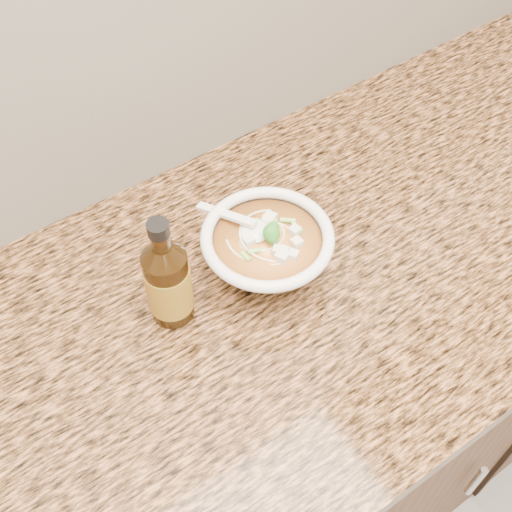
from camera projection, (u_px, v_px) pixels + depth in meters
cabinet at (234, 438)px, 1.31m from camera, size 4.00×0.65×0.86m
counter_slab at (226, 320)px, 0.95m from camera, size 4.00×0.68×0.04m
soup_bowl at (267, 252)px, 0.95m from camera, size 0.19×0.21×0.11m
hot_sauce_bottle at (168, 282)px, 0.88m from camera, size 0.07×0.07×0.20m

